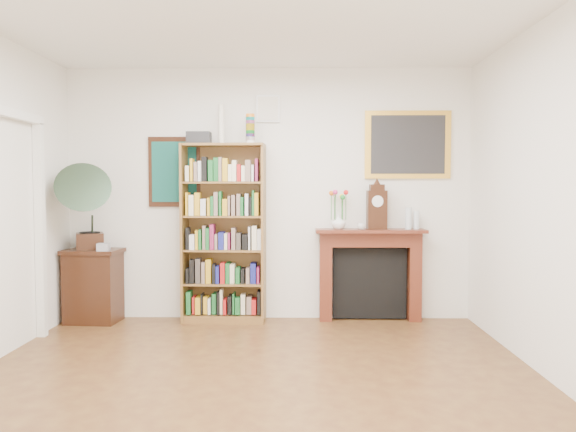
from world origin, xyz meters
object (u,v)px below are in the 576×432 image
(cd_stack, at_px, (103,247))
(bottle_left, at_px, (408,218))
(side_cabinet, at_px, (94,286))
(mantel_clock, at_px, (377,208))
(gramophone, at_px, (84,201))
(flower_vase, at_px, (338,222))
(teacup, at_px, (361,226))
(fireplace, at_px, (370,267))
(bookshelf, at_px, (224,223))
(bottle_right, at_px, (416,220))

(cd_stack, distance_m, bottle_left, 3.31)
(side_cabinet, bearing_deg, mantel_clock, 5.91)
(side_cabinet, height_order, bottle_left, bottle_left)
(mantel_clock, bearing_deg, gramophone, 179.56)
(flower_vase, xyz_separation_m, teacup, (0.24, -0.07, -0.05))
(side_cabinet, xyz_separation_m, cd_stack, (0.16, -0.14, 0.44))
(gramophone, xyz_separation_m, teacup, (2.98, 0.15, -0.27))
(fireplace, bearing_deg, bookshelf, -176.85)
(side_cabinet, distance_m, cd_stack, 0.49)
(side_cabinet, bearing_deg, bottle_left, 5.89)
(bookshelf, height_order, cd_stack, bookshelf)
(cd_stack, bearing_deg, gramophone, 172.41)
(cd_stack, distance_m, teacup, 2.78)
(cd_stack, distance_m, mantel_clock, 2.98)
(side_cabinet, relative_size, teacup, 9.10)
(bookshelf, bearing_deg, gramophone, -171.29)
(flower_vase, bearing_deg, bottle_left, 0.08)
(fireplace, bearing_deg, bottle_left, -4.11)
(cd_stack, height_order, flower_vase, flower_vase)
(mantel_clock, bearing_deg, bottle_right, -1.48)
(fireplace, xyz_separation_m, cd_stack, (-2.87, -0.28, 0.25))
(gramophone, distance_m, flower_vase, 2.75)
(mantel_clock, bearing_deg, bookshelf, 177.37)
(side_cabinet, height_order, teacup, teacup)
(fireplace, distance_m, bottle_right, 0.73)
(bottle_left, bearing_deg, cd_stack, -175.59)
(teacup, relative_size, bottle_right, 0.44)
(teacup, bearing_deg, bottle_right, 7.95)
(bottle_right, bearing_deg, fireplace, 177.95)
(bookshelf, height_order, fireplace, bookshelf)
(bookshelf, xyz_separation_m, teacup, (1.50, -0.01, -0.04))
(flower_vase, bearing_deg, bottle_right, 0.83)
(bookshelf, relative_size, bottle_right, 11.23)
(bookshelf, bearing_deg, cd_stack, -168.95)
(fireplace, bearing_deg, mantel_clock, -30.99)
(fireplace, height_order, flower_vase, flower_vase)
(gramophone, bearing_deg, bookshelf, -15.52)
(gramophone, relative_size, bottle_left, 3.88)
(gramophone, xyz_separation_m, flower_vase, (2.74, 0.22, -0.23))
(cd_stack, xyz_separation_m, teacup, (2.76, 0.18, 0.21))
(gramophone, height_order, cd_stack, gramophone)
(cd_stack, xyz_separation_m, mantel_clock, (2.94, 0.24, 0.41))
(mantel_clock, height_order, teacup, mantel_clock)
(bottle_right, bearing_deg, mantel_clock, -177.15)
(cd_stack, bearing_deg, teacup, 3.70)
(cd_stack, relative_size, teacup, 1.36)
(cd_stack, height_order, bottle_left, bottle_left)
(bottle_left, bearing_deg, teacup, -171.91)
(fireplace, distance_m, teacup, 0.49)
(teacup, bearing_deg, gramophone, -177.11)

